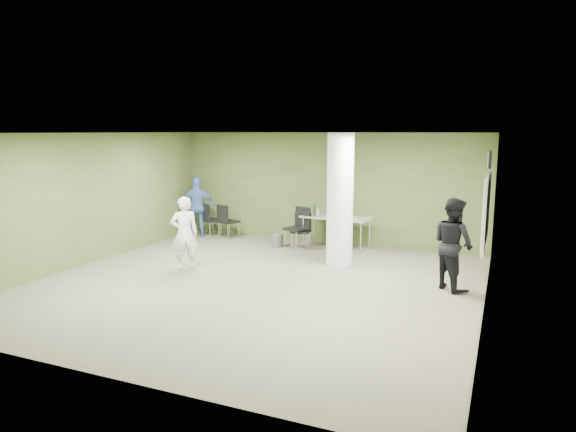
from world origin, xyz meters
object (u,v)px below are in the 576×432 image
at_px(folding_table, 336,218).
at_px(man_black, 453,244).
at_px(woman_white, 185,233).
at_px(chair_back_left, 209,217).
at_px(man_blue, 198,207).

distance_m(folding_table, man_black, 3.72).
relative_size(woman_white, man_black, 0.91).
distance_m(folding_table, woman_white, 3.79).
distance_m(woman_white, man_black, 5.27).
bearing_deg(woman_white, folding_table, -167.47).
relative_size(chair_back_left, man_blue, 0.55).
bearing_deg(man_black, woman_white, 52.92).
xyz_separation_m(woman_white, man_blue, (-1.59, 2.95, 0.06)).
xyz_separation_m(chair_back_left, man_blue, (-0.25, -0.13, 0.30)).
bearing_deg(chair_back_left, woman_white, 135.43).
distance_m(folding_table, man_blue, 3.87).
height_order(chair_back_left, man_blue, man_blue).
distance_m(man_black, man_blue, 7.14).
height_order(folding_table, woman_white, woman_white).
relative_size(folding_table, chair_back_left, 1.93).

